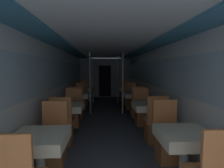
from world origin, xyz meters
name	(u,v)px	position (x,y,z in m)	size (l,w,h in m)	color
wall_left	(61,84)	(-1.35, 3.69, 1.09)	(0.05, 10.17, 2.06)	silver
wall_right	(152,83)	(1.35, 3.69, 1.09)	(0.05, 10.17, 2.06)	silver
ceiling_panel	(107,49)	(0.00, 3.69, 2.10)	(2.71, 10.17, 0.07)	silver
bulkhead_far	(105,78)	(0.00, 7.85, 1.02)	(2.65, 0.09, 2.06)	gray
dining_table_left_0	(40,142)	(-0.93, 0.67, 0.60)	(0.68, 0.68, 0.71)	#4C4C51
chair_left_far_0	(53,145)	(-0.93, 1.25, 0.31)	(0.41, 0.41, 0.99)	#9C5B31
dining_table_left_1	(68,109)	(-0.93, 2.52, 0.60)	(0.68, 0.68, 0.71)	#4C4C51
chair_left_near_1	(63,130)	(-0.93, 1.95, 0.31)	(0.41, 0.41, 0.99)	#9C5B31
chair_left_far_1	(73,115)	(-0.93, 3.09, 0.31)	(0.41, 0.41, 0.99)	#9C5B31
dining_table_left_2	(79,96)	(-0.93, 4.37, 0.60)	(0.68, 0.68, 0.71)	#4C4C51
chair_left_near_2	(76,109)	(-0.93, 3.79, 0.31)	(0.41, 0.41, 0.99)	#9C5B31
chair_left_far_2	(81,102)	(-0.93, 4.94, 0.31)	(0.41, 0.41, 0.99)	#9C5B31
support_pole_left_2	(90,83)	(-0.55, 4.37, 1.03)	(0.06, 0.06, 2.06)	silver
dining_table_left_3	(84,90)	(-0.93, 6.21, 0.60)	(0.68, 0.68, 0.71)	#4C4C51
chair_left_near_3	(83,98)	(-0.93, 5.64, 0.31)	(0.41, 0.41, 0.99)	#9C5B31
chair_left_far_3	(86,94)	(-0.93, 6.79, 0.31)	(0.41, 0.41, 0.99)	#9C5B31
support_pole_left_3	(93,80)	(-0.55, 6.21, 1.03)	(0.06, 0.06, 2.06)	silver
dining_table_right_0	(184,139)	(0.93, 0.67, 0.60)	(0.68, 0.68, 0.71)	#4C4C51
chair_right_far_0	(168,142)	(0.93, 1.25, 0.31)	(0.41, 0.41, 0.99)	#9C5B31
dining_table_right_1	(148,108)	(0.93, 2.52, 0.60)	(0.68, 0.68, 0.71)	#4C4C51
chair_right_near_1	(155,128)	(0.93, 1.95, 0.31)	(0.41, 0.41, 0.99)	#9C5B31
chair_right_far_1	(142,114)	(0.93, 3.09, 0.31)	(0.41, 0.41, 0.99)	#9C5B31
dining_table_right_2	(134,96)	(0.93, 4.37, 0.60)	(0.68, 0.68, 0.71)	#4C4C51
chair_right_near_2	(137,108)	(0.93, 3.79, 0.31)	(0.41, 0.41, 0.99)	#9C5B31
chair_right_far_2	(131,101)	(0.93, 4.94, 0.31)	(0.41, 0.41, 0.99)	#9C5B31
support_pole_right_2	(123,83)	(0.55, 4.37, 1.03)	(0.06, 0.06, 2.06)	silver
dining_table_right_3	(126,89)	(0.93, 6.21, 0.60)	(0.68, 0.68, 0.71)	#4C4C51
chair_right_near_3	(128,98)	(0.93, 5.64, 0.31)	(0.41, 0.41, 0.99)	#9C5B31
chair_right_far_3	(125,94)	(0.93, 6.79, 0.31)	(0.41, 0.41, 0.99)	#9C5B31
support_pole_right_3	(118,80)	(0.55, 6.21, 1.03)	(0.06, 0.06, 2.06)	silver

